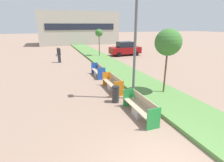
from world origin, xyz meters
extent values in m
cube|color=#568442|center=(3.20, 12.00, 0.09)|extent=(2.80, 120.00, 0.18)
cube|color=#B2AD9E|center=(4.00, 36.74, 3.31)|extent=(16.32, 7.29, 6.62)
cube|color=#1E2333|center=(4.00, 33.05, 3.64)|extent=(13.71, 0.08, 1.20)
cube|color=#ADA8A0|center=(0.90, 3.22, 0.21)|extent=(0.52, 0.60, 0.42)
cube|color=tan|center=(0.90, 3.22, 0.44)|extent=(0.58, 2.27, 0.05)
cube|color=tan|center=(1.17, 3.22, 0.70)|extent=(0.14, 2.18, 0.48)
cube|color=#238C3D|center=(0.90, 2.06, 0.47)|extent=(0.62, 0.04, 0.94)
cube|color=#238C3D|center=(0.90, 4.37, 0.47)|extent=(0.62, 0.04, 0.94)
cube|color=#ADA8A0|center=(0.90, 6.83, 0.21)|extent=(0.52, 0.60, 0.42)
cube|color=tan|center=(0.90, 6.83, 0.44)|extent=(0.58, 2.15, 0.05)
cube|color=tan|center=(1.17, 6.83, 0.70)|extent=(0.14, 2.07, 0.48)
cube|color=orange|center=(0.90, 5.73, 0.47)|extent=(0.62, 0.04, 0.94)
cube|color=orange|center=(0.90, 7.93, 0.47)|extent=(0.62, 0.04, 0.94)
cube|color=#ADA8A0|center=(0.90, 10.22, 0.21)|extent=(0.52, 0.60, 0.42)
cube|color=tan|center=(0.90, 10.22, 0.44)|extent=(0.58, 1.95, 0.05)
cube|color=tan|center=(1.17, 10.22, 0.70)|extent=(0.14, 1.87, 0.48)
cube|color=blue|center=(0.90, 9.22, 0.47)|extent=(0.62, 0.04, 0.94)
cube|color=blue|center=(0.90, 11.21, 0.47)|extent=(0.62, 0.04, 0.94)
cylinder|color=#2D2D30|center=(0.43, 5.05, 0.43)|extent=(0.38, 0.38, 0.86)
cylinder|color=black|center=(0.43, 5.05, 0.88)|extent=(0.40, 0.40, 0.05)
cylinder|color=#56595B|center=(1.55, 5.16, 3.63)|extent=(0.14, 0.14, 7.27)
cylinder|color=brown|center=(3.57, 5.08, 1.36)|extent=(0.10, 0.10, 2.71)
sphere|color=#38702D|center=(3.57, 5.08, 3.13)|extent=(1.50, 1.50, 1.50)
cylinder|color=brown|center=(3.57, 18.94, 1.40)|extent=(0.10, 0.10, 2.81)
sphere|color=#38702D|center=(3.57, 18.94, 3.07)|extent=(0.95, 0.95, 0.95)
cube|color=#232633|center=(-1.65, 16.98, 0.44)|extent=(0.30, 0.22, 0.87)
cube|color=#232328|center=(-1.65, 16.98, 1.23)|extent=(0.38, 0.24, 0.71)
sphere|color=tan|center=(-1.65, 16.98, 1.70)|extent=(0.24, 0.24, 0.24)
cube|color=#236051|center=(-1.93, 16.98, 0.83)|extent=(0.12, 0.20, 0.18)
cube|color=maroon|center=(7.20, 18.82, 0.72)|extent=(4.23, 1.83, 0.84)
cube|color=black|center=(7.20, 18.82, 1.50)|extent=(2.13, 1.59, 0.72)
cylinder|color=black|center=(8.46, 17.92, 0.30)|extent=(0.60, 0.20, 0.60)
cylinder|color=black|center=(8.46, 19.72, 0.30)|extent=(0.60, 0.20, 0.60)
cylinder|color=black|center=(5.94, 17.92, 0.30)|extent=(0.60, 0.20, 0.60)
cylinder|color=black|center=(5.94, 19.72, 0.30)|extent=(0.60, 0.20, 0.60)
camera|label=1|loc=(-2.80, -3.15, 4.07)|focal=28.00mm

